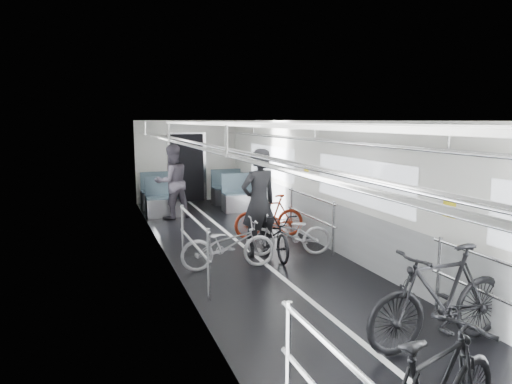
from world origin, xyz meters
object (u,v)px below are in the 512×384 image
(bike_right_mid, at_px, (289,234))
(bike_aisle, at_px, (274,234))
(bike_right_near, at_px, (441,297))
(person_standing, at_px, (259,203))
(bike_left_far, at_px, (228,244))
(person_seated, at_px, (172,182))
(bike_right_far, at_px, (269,216))

(bike_right_mid, xyz_separation_m, bike_aisle, (-0.25, 0.09, 0.00))
(bike_right_near, relative_size, bike_aisle, 1.20)
(person_standing, bearing_deg, bike_left_far, 23.03)
(person_standing, height_order, person_seated, person_standing)
(bike_right_far, bearing_deg, bike_right_near, 3.85)
(bike_left_far, xyz_separation_m, bike_right_mid, (1.23, 0.34, -0.00))
(bike_right_near, distance_m, bike_right_far, 4.90)
(bike_right_far, height_order, person_standing, person_standing)
(bike_right_far, xyz_separation_m, bike_aisle, (-0.39, -1.21, -0.04))
(bike_right_mid, relative_size, bike_right_far, 1.04)
(bike_right_far, bearing_deg, bike_aisle, -14.20)
(bike_aisle, bearing_deg, bike_right_far, 75.37)
(bike_right_far, relative_size, person_seated, 0.82)
(person_seated, bearing_deg, bike_right_far, 105.61)
(bike_left_far, relative_size, bike_right_mid, 1.01)
(bike_left_far, distance_m, bike_right_far, 2.13)
(bike_left_far, height_order, bike_right_near, bike_right_near)
(bike_aisle, height_order, person_standing, person_standing)
(bike_right_near, relative_size, bike_right_mid, 1.20)
(bike_left_far, distance_m, person_standing, 1.05)
(bike_aisle, height_order, person_seated, person_seated)
(bike_right_near, bearing_deg, bike_right_far, 179.08)
(bike_right_far, xyz_separation_m, person_seated, (-1.55, 2.56, 0.46))
(bike_left_far, distance_m, bike_aisle, 1.06)
(bike_right_mid, bearing_deg, bike_aisle, -94.90)
(bike_aisle, relative_size, person_standing, 0.80)
(bike_right_near, height_order, person_standing, person_standing)
(bike_right_mid, height_order, person_seated, person_seated)
(person_standing, bearing_deg, bike_aisle, 145.39)
(bike_right_near, distance_m, person_standing, 3.87)
(bike_right_near, relative_size, bike_right_far, 1.24)
(bike_right_far, bearing_deg, person_seated, -145.08)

